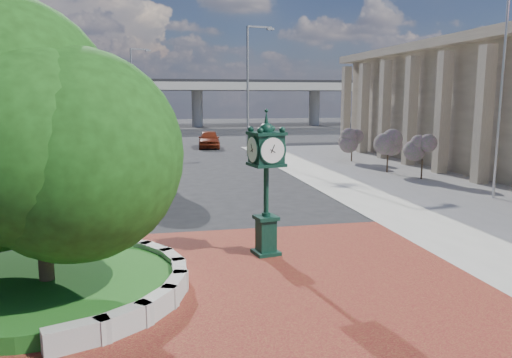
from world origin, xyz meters
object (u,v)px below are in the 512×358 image
at_px(post_clock, 266,178).
at_px(flagpole_a, 501,95).
at_px(parked_car, 209,139).
at_px(street_lamp_far, 134,88).
at_px(street_lamp_near, 251,81).

xyz_separation_m(post_clock, flagpole_a, (12.61, 6.26, 2.49)).
bearing_deg(flagpole_a, post_clock, -153.62).
height_order(post_clock, flagpole_a, flagpole_a).
distance_m(parked_car, street_lamp_far, 12.20).
distance_m(flagpole_a, street_lamp_far, 39.64).
xyz_separation_m(flagpole_a, street_lamp_near, (-8.10, 19.03, 1.15)).
height_order(flagpole_a, street_lamp_near, street_lamp_near).
height_order(parked_car, street_lamp_near, street_lamp_near).
xyz_separation_m(parked_car, street_lamp_near, (2.52, -7.83, 5.22)).
bearing_deg(post_clock, street_lamp_far, 96.88).
relative_size(flagpole_a, street_lamp_near, 0.93).
bearing_deg(parked_car, street_lamp_far, 135.06).
distance_m(post_clock, street_lamp_near, 25.95).
bearing_deg(flagpole_a, street_lamp_far, 116.44).
xyz_separation_m(post_clock, street_lamp_far, (-5.03, 41.74, 3.41)).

